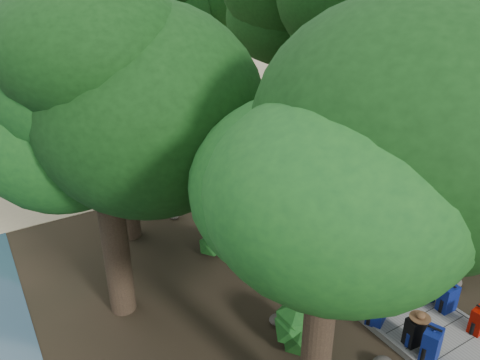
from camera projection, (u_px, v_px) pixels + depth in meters
ground at (310, 245)px, 12.71m from camera, size 120.00×120.00×0.00m
sand_beach at (120, 105)px, 25.06m from camera, size 40.00×22.00×0.02m
boardwalk at (288, 227)px, 13.45m from camera, size 2.00×12.00×0.12m
backpack_left_a at (432, 343)px, 8.77m from camera, size 0.48×0.41×0.77m
backpack_left_b at (415, 330)px, 9.14m from camera, size 0.40×0.30×0.68m
backpack_left_c at (378, 304)px, 9.69m from camera, size 0.57×0.51×0.87m
backpack_right_a at (479, 319)px, 9.46m from camera, size 0.37×0.29×0.62m
backpack_right_b at (448, 297)px, 10.05m from camera, size 0.39×0.28×0.68m
backpack_right_c at (426, 288)px, 10.35m from camera, size 0.44×0.38×0.64m
backpack_right_d at (406, 271)px, 10.95m from camera, size 0.45×0.36×0.61m
duffel_right_khaki at (390, 267)px, 11.24m from camera, size 0.46×0.66×0.42m
suitcase_on_boardwalk at (354, 286)px, 10.45m from camera, size 0.41×0.24×0.62m
lone_suitcase_on_sand at (191, 145)px, 18.72m from camera, size 0.41×0.29×0.59m
hat_brown at (421, 315)px, 8.95m from camera, size 0.41×0.41×0.12m
hat_white at (377, 285)px, 9.48m from camera, size 0.34×0.34×0.11m
kayak at (80, 152)px, 18.43m from camera, size 1.54×2.92×0.29m
sun_lounger at (230, 120)px, 21.55m from camera, size 1.00×2.15×0.67m
tree_right_b at (474, 39)px, 12.14m from camera, size 5.77×5.77×10.31m
tree_right_c at (359, 64)px, 13.97m from camera, size 4.86×4.86×8.41m
tree_right_d at (386, 8)px, 15.84m from camera, size 6.08×6.08×11.14m
tree_right_e at (280, 21)px, 17.85m from camera, size 5.48×5.48×9.86m
tree_right_f at (305, 13)px, 20.83m from camera, size 5.49×5.49×9.81m
tree_left_a at (326, 250)px, 6.45m from camera, size 4.08×4.08×6.80m
tree_left_b at (102, 142)px, 8.74m from camera, size 4.37×4.37×7.87m
tree_left_c at (117, 106)px, 11.55m from camera, size 4.33×4.33×7.53m
tree_back_a at (78, 30)px, 21.56m from camera, size 4.75×4.75×8.23m
tree_back_b at (148, 18)px, 23.46m from camera, size 4.93×4.93×8.81m
tree_back_c at (198, 6)px, 25.40m from camera, size 5.31×5.31×9.56m
palm_right_a at (280, 70)px, 17.42m from camera, size 3.89×3.89×6.63m
palm_right_b at (251, 13)px, 22.11m from camera, size 4.94×4.94×9.54m
palm_right_c at (174, 40)px, 22.29m from camera, size 4.48×4.48×7.13m
palm_left_a at (58, 104)px, 14.05m from camera, size 3.90×3.90×6.21m
rock_left_b at (277, 319)px, 9.94m from camera, size 0.35×0.31×0.19m
rock_left_c at (236, 243)px, 12.58m from camera, size 0.45×0.41×0.25m
rock_left_d at (174, 217)px, 13.98m from camera, size 0.26×0.23×0.14m
rock_right_a at (453, 282)px, 11.07m from camera, size 0.43×0.39×0.24m
rock_right_b at (423, 242)px, 12.58m from camera, size 0.54×0.49×0.30m
rock_right_c at (318, 208)px, 14.43m from camera, size 0.35×0.31×0.19m
rock_right_d at (310, 170)px, 16.97m from camera, size 0.50×0.45×0.27m
shrub_left_a at (304, 331)px, 9.12m from camera, size 1.04×1.04×0.93m
shrub_left_b at (216, 240)px, 12.26m from camera, size 0.81×0.81×0.72m
shrub_left_c at (154, 191)px, 14.55m from camera, size 1.13×1.13×1.02m
shrub_right_a at (440, 248)px, 11.69m from camera, size 1.13×1.13×1.01m
shrub_right_b at (336, 178)px, 15.47m from camera, size 1.11×1.11×1.00m
shrub_right_c at (268, 154)px, 17.73m from camera, size 0.81×0.81×0.73m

